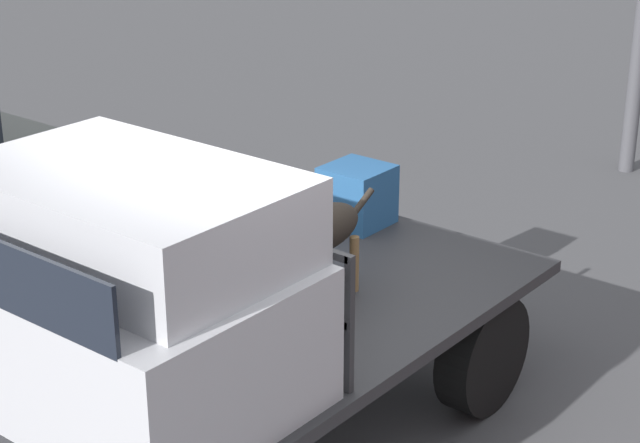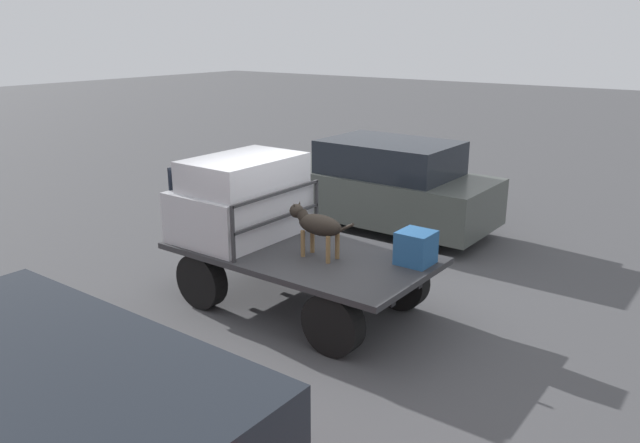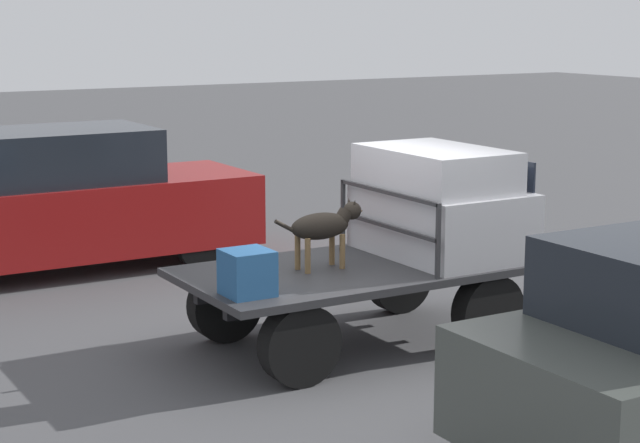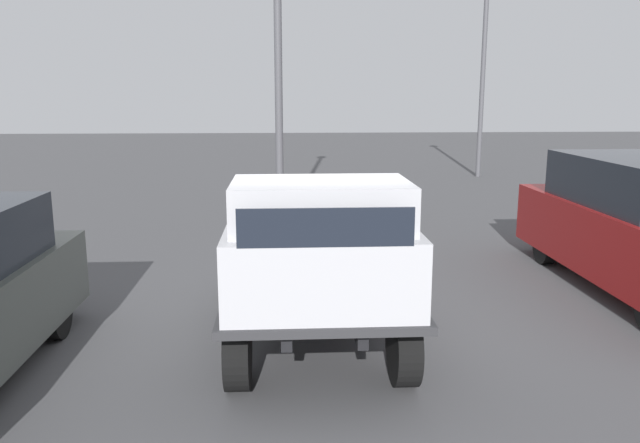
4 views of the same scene
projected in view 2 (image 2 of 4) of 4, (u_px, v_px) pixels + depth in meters
ground_plane at (301, 307)px, 8.83m from camera, size 80.00×80.00×0.00m
flatbed_truck at (301, 267)px, 8.65m from camera, size 3.65×1.95×0.85m
truck_cab at (241, 199)px, 9.04m from camera, size 1.31×1.83×1.18m
truck_headboard at (278, 210)px, 8.66m from camera, size 0.04×1.83×0.77m
dog at (316, 224)px, 8.21m from camera, size 1.06×0.28×0.71m
cargo_crate at (416, 248)px, 8.03m from camera, size 0.43×0.43×0.43m
parked_sedan at (382, 185)px, 12.14m from camera, size 4.47×1.90×1.75m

